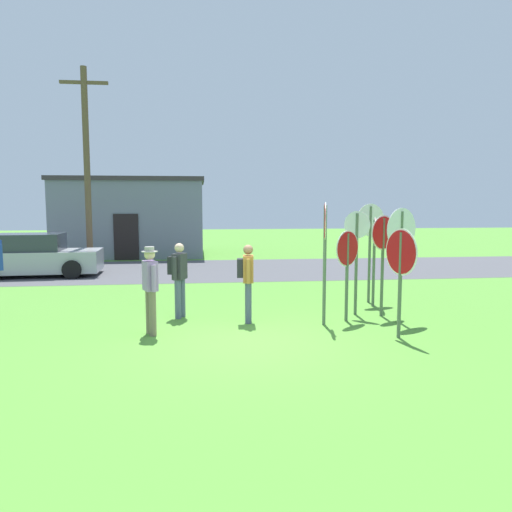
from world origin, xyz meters
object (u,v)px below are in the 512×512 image
Objects in this scene: stop_sign_rear_left at (347,260)px; stop_sign_rear_right at (401,243)px; stop_sign_leaning_right at (325,241)px; utility_pole at (87,165)px; stop_sign_nearest at (401,263)px; person_holding_notes at (247,277)px; person_near_signs at (150,285)px; stop_sign_center_cluster at (383,247)px; parked_car_on_street at (36,257)px; stop_sign_low_front at (357,246)px; stop_sign_leaning_left at (370,235)px; person_in_teal at (179,275)px; stop_sign_tallest at (374,246)px.

stop_sign_rear_right is at bearing -12.16° from stop_sign_rear_left.
utility_pole is at bearing 124.98° from stop_sign_leaning_right.
stop_sign_nearest reaches higher than person_holding_notes.
stop_sign_rear_left reaches higher than person_near_signs.
stop_sign_center_cluster reaches higher than person_holding_notes.
stop_sign_rear_right reaches higher than person_near_signs.
utility_pole is 4.11m from parked_car_on_street.
utility_pole is 12.25m from stop_sign_low_front.
utility_pole is 11.83m from stop_sign_leaning_left.
stop_sign_low_front is (0.40, 0.59, 0.23)m from stop_sign_rear_left.
stop_sign_center_cluster reaches higher than person_in_teal.
stop_sign_tallest is 1.82m from stop_sign_rear_left.
stop_sign_rear_left is 1.18× the size of person_holding_notes.
person_holding_notes is (-1.59, 0.41, -0.81)m from stop_sign_leaning_right.
stop_sign_low_front is at bearing -120.72° from stop_sign_leaning_left.
stop_sign_leaning_right is at bearing -135.30° from stop_sign_tallest.
person_in_teal is 1.00× the size of person_holding_notes.
person_holding_notes is at bearing 150.49° from stop_sign_nearest.
stop_sign_leaning_left reaches higher than stop_sign_rear_right.
stop_sign_rear_right is (8.59, -9.86, -2.34)m from utility_pole.
stop_sign_rear_right is 2.14m from stop_sign_leaning_left.
stop_sign_nearest is (8.09, -11.04, -2.62)m from utility_pole.
stop_sign_rear_left is at bearing 24.60° from stop_sign_leaning_right.
stop_sign_rear_right is 1.47× the size of person_holding_notes.
person_near_signs is at bearing -154.52° from stop_sign_leaning_left.
stop_sign_leaning_right is 2.79m from stop_sign_leaning_left.
stop_sign_low_front reaches higher than stop_sign_tallest.
parked_car_on_street is 11.70m from stop_sign_leaning_right.
utility_pole reaches higher than stop_sign_tallest.
person_near_signs is at bearing -109.55° from person_in_teal.
person_holding_notes is at bearing 165.49° from stop_sign_leaning_right.
stop_sign_low_front is (-0.70, 0.82, -0.13)m from stop_sign_rear_right.
parked_car_on_street is at bearing 119.80° from person_near_signs.
stop_sign_nearest is at bearing -53.76° from utility_pole.
stop_sign_center_cluster is (0.34, 1.79, 0.14)m from stop_sign_nearest.
person_in_teal is (3.84, -8.87, -3.08)m from utility_pole.
person_in_teal is at bearing -52.92° from parked_car_on_street.
parked_car_on_street is 11.98m from stop_sign_tallest.
stop_sign_center_cluster reaches higher than person_near_signs.
stop_sign_nearest is at bearing -99.89° from stop_sign_leaning_left.
person_in_teal is at bearing -166.63° from stop_sign_leaning_left.
stop_sign_tallest is 1.12× the size of stop_sign_rear_left.
stop_sign_center_cluster is 1.37× the size of person_holding_notes.
stop_sign_rear_left reaches higher than parked_car_on_street.
person_in_teal is at bearing 177.62° from stop_sign_low_front.
stop_sign_nearest is at bearing -84.20° from stop_sign_low_front.
stop_sign_rear_right is 0.97× the size of stop_sign_leaning_left.
utility_pole is 3.02× the size of stop_sign_leaning_left.
stop_sign_rear_left is 1.54m from stop_sign_nearest.
person_holding_notes is at bearing 21.61° from person_near_signs.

